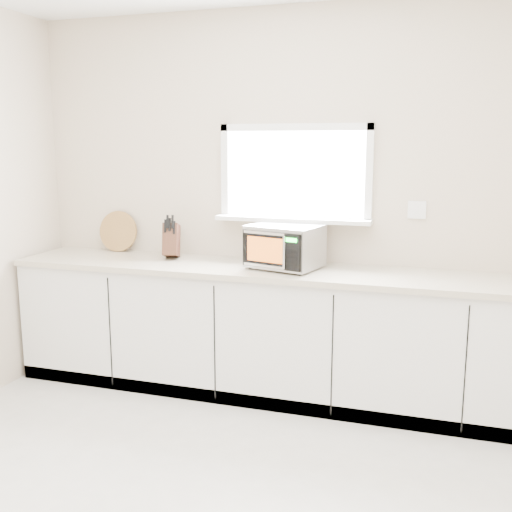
% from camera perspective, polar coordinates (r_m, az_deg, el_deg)
% --- Properties ---
extents(back_wall, '(4.00, 0.17, 2.70)m').
position_cam_1_polar(back_wall, '(4.33, 3.76, 5.36)').
color(back_wall, beige).
rests_on(back_wall, ground).
extents(cabinets, '(3.92, 0.60, 0.88)m').
position_cam_1_polar(cabinets, '(4.23, 2.63, -7.54)').
color(cabinets, silver).
rests_on(cabinets, ground).
extents(countertop, '(3.92, 0.64, 0.04)m').
position_cam_1_polar(countertop, '(4.10, 2.65, -1.47)').
color(countertop, beige).
rests_on(countertop, cabinets).
extents(microwave, '(0.54, 0.47, 0.30)m').
position_cam_1_polar(microwave, '(4.08, 2.73, 0.96)').
color(microwave, black).
rests_on(microwave, countertop).
extents(knife_block, '(0.17, 0.25, 0.33)m').
position_cam_1_polar(knife_block, '(4.48, -8.07, 1.57)').
color(knife_block, '#4A241A').
rests_on(knife_block, countertop).
extents(cutting_board, '(0.32, 0.08, 0.32)m').
position_cam_1_polar(cutting_board, '(4.85, -12.99, 2.31)').
color(cutting_board, olive).
rests_on(cutting_board, countertop).
extents(coffee_grinder, '(0.16, 0.16, 0.23)m').
position_cam_1_polar(coffee_grinder, '(4.08, 4.80, 0.34)').
color(coffee_grinder, '#A8ABAF').
rests_on(coffee_grinder, countertop).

